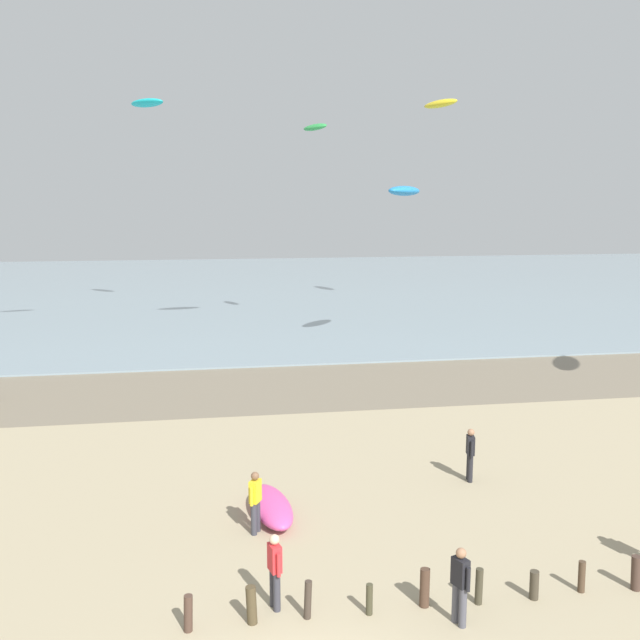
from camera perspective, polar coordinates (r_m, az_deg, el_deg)
The scene contains 12 objects.
wet_sand_strip at distance 33.31m, azimuth -6.22°, elevation -5.61°, with size 120.00×8.45×0.01m, color #7A6D59.
sea at distance 71.87m, azimuth -7.91°, elevation 2.63°, with size 160.00×70.00×0.10m, color #7F939E.
groyne_near at distance 17.12m, azimuth 15.21°, elevation -19.94°, with size 13.96×0.39×0.87m.
person_nearest_camera at distance 16.06m, azimuth -3.70°, elevation -19.55°, with size 0.31×0.55×1.71m.
person_mid_beach at distance 22.93m, azimuth 12.11°, elevation -10.53°, with size 0.28×0.56×1.71m.
person_by_waterline at distance 15.79m, azimuth 11.31°, elevation -20.28°, with size 0.34×0.54×1.71m.
person_right_flank at distance 19.24m, azimuth -5.28°, elevation -14.40°, with size 0.37×0.51×1.71m.
grounded_kite at distance 20.39m, azimuth -3.98°, elevation -14.88°, with size 2.90×1.04×0.58m, color #E54C99.
kite_aloft_3 at distance 55.08m, azimuth -13.89°, elevation 16.76°, with size 3.31×1.06×0.53m, color #19B2B7.
kite_aloft_4 at distance 47.09m, azimuth -0.41°, elevation 15.40°, with size 2.44×0.78×0.39m, color green.
kite_aloft_6 at distance 40.95m, azimuth 6.87°, elevation 10.38°, with size 3.52×1.13×0.56m, color #2384D1.
kite_aloft_7 at distance 56.07m, azimuth 9.77°, elevation 16.95°, with size 3.57×1.14×0.57m, color yellow.
Camera 1 is at (-1.57, -10.55, 8.75)m, focal length 39.36 mm.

